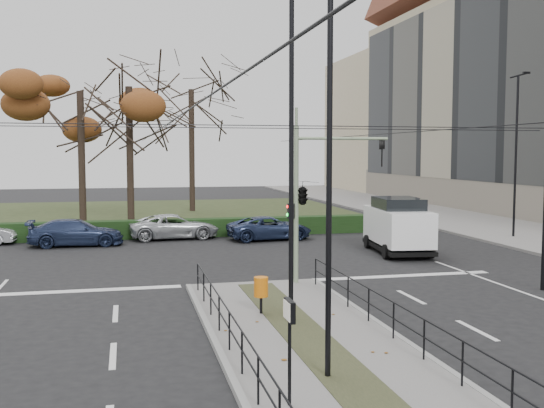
{
  "coord_description": "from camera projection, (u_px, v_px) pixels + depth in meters",
  "views": [
    {
      "loc": [
        -4.34,
        -16.93,
        4.73
      ],
      "look_at": [
        1.37,
        7.81,
        2.66
      ],
      "focal_mm": 42.0,
      "sensor_mm": 36.0,
      "label": 1
    }
  ],
  "objects": [
    {
      "name": "streetlamp_median_near",
      "position": [
        330.0,
        177.0,
        12.71
      ],
      "size": [
        0.67,
        0.14,
        8.07
      ],
      "color": "black",
      "rests_on": "median_island"
    },
    {
      "name": "info_panel",
      "position": [
        289.0,
        323.0,
        11.45
      ],
      "size": [
        0.11,
        0.51,
        1.95
      ],
      "color": "black",
      "rests_on": "median_island"
    },
    {
      "name": "median_island",
      "position": [
        313.0,
        345.0,
        15.37
      ],
      "size": [
        4.4,
        15.0,
        0.14
      ],
      "primitive_type": "cube",
      "color": "slate",
      "rests_on": "ground"
    },
    {
      "name": "streetlamp_median_far",
      "position": [
        292.0,
        151.0,
        17.11
      ],
      "size": [
        0.76,
        0.16,
        9.11
      ],
      "color": "black",
      "rests_on": "median_island"
    },
    {
      "name": "litter_bin",
      "position": [
        261.0,
        287.0,
        18.1
      ],
      "size": [
        0.41,
        0.41,
        1.05
      ],
      "color": "black",
      "rests_on": "median_island"
    },
    {
      "name": "parked_car_fourth",
      "position": [
        174.0,
        227.0,
        34.8
      ],
      "size": [
        5.0,
        2.58,
        1.35
      ],
      "primitive_type": "imported",
      "rotation": [
        0.0,
        0.0,
        1.64
      ],
      "color": "#B5B9BE",
      "rests_on": "ground"
    },
    {
      "name": "bare_tree_center",
      "position": [
        191.0,
        98.0,
        49.73
      ],
      "size": [
        7.79,
        7.79,
        12.68
      ],
      "color": "black",
      "rests_on": "park"
    },
    {
      "name": "median_railing",
      "position": [
        314.0,
        310.0,
        15.2
      ],
      "size": [
        4.14,
        13.24,
        0.92
      ],
      "color": "black",
      "rests_on": "median_island"
    },
    {
      "name": "hedge",
      "position": [
        95.0,
        230.0,
        34.48
      ],
      "size": [
        38.0,
        1.0,
        1.0
      ],
      "primitive_type": "cube",
      "color": "black",
      "rests_on": "ground"
    },
    {
      "name": "park",
      "position": [
        104.0,
        215.0,
        47.53
      ],
      "size": [
        38.0,
        26.0,
        0.1
      ],
      "primitive_type": "cube",
      "color": "#273118",
      "rests_on": "ground"
    },
    {
      "name": "bare_tree_near",
      "position": [
        129.0,
        97.0,
        40.06
      ],
      "size": [
        7.55,
        7.55,
        11.65
      ],
      "color": "black",
      "rests_on": "park"
    },
    {
      "name": "ground",
      "position": [
        287.0,
        322.0,
        17.8
      ],
      "size": [
        140.0,
        140.0,
        0.0
      ],
      "primitive_type": "plane",
      "color": "black",
      "rests_on": "ground"
    },
    {
      "name": "traffic_light",
      "position": [
        305.0,
        192.0,
        22.3
      ],
      "size": [
        3.74,
        2.14,
        5.5
      ],
      "color": "gray",
      "rests_on": "median_island"
    },
    {
      "name": "streetlamp_sidewalk",
      "position": [
        516.0,
        153.0,
        34.46
      ],
      "size": [
        0.74,
        0.15,
        8.92
      ],
      "color": "black",
      "rests_on": "sidewalk_east"
    },
    {
      "name": "catenary",
      "position": [
        274.0,
        196.0,
        19.1
      ],
      "size": [
        20.0,
        34.0,
        6.0
      ],
      "color": "black",
      "rests_on": "ground"
    },
    {
      "name": "parked_car_fifth",
      "position": [
        270.0,
        228.0,
        34.46
      ],
      "size": [
        4.76,
        2.57,
        1.27
      ],
      "primitive_type": "imported",
      "rotation": [
        0.0,
        0.0,
        1.68
      ],
      "color": "#212C4D",
      "rests_on": "ground"
    },
    {
      "name": "parked_car_third",
      "position": [
        76.0,
        232.0,
        32.17
      ],
      "size": [
        4.7,
        1.94,
        1.36
      ],
      "primitive_type": "imported",
      "rotation": [
        0.0,
        0.0,
        1.58
      ],
      "color": "#212C4D",
      "rests_on": "ground"
    },
    {
      "name": "rust_tree",
      "position": [
        80.0,
        91.0,
        39.72
      ],
      "size": [
        9.05,
        9.05,
        11.11
      ],
      "color": "black",
      "rests_on": "park"
    },
    {
      "name": "white_van",
      "position": [
        398.0,
        224.0,
        29.82
      ],
      "size": [
        2.73,
        5.21,
        2.61
      ],
      "color": "white",
      "rests_on": "ground"
    },
    {
      "name": "sidewalk_east",
      "position": [
        463.0,
        221.0,
        43.19
      ],
      "size": [
        8.0,
        90.0,
        0.14
      ],
      "primitive_type": "cube",
      "color": "slate",
      "rests_on": "ground"
    }
  ]
}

